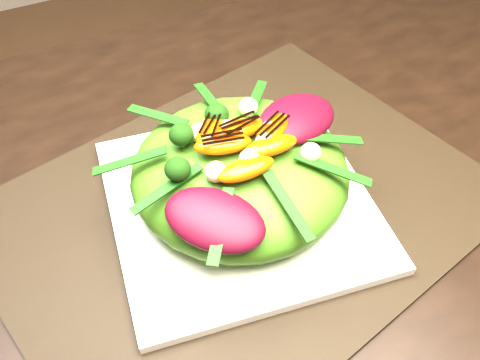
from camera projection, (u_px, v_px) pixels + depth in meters
name	position (u px, v px, depth m)	size (l,w,h in m)	color
dining_table	(420.00, 173.00, 0.71)	(1.60, 0.90, 0.75)	black
placemat	(240.00, 207.00, 0.64)	(0.54, 0.41, 0.00)	black
plate_base	(240.00, 203.00, 0.63)	(0.28, 0.28, 0.01)	white
salad_bowl	(240.00, 195.00, 0.62)	(0.25, 0.25, 0.02)	white
lettuce_mound	(240.00, 172.00, 0.60)	(0.23, 0.23, 0.08)	#447A16
radicchio_leaf	(297.00, 118.00, 0.59)	(0.10, 0.06, 0.02)	#3F0613
orange_segment	(212.00, 129.00, 0.57)	(0.06, 0.02, 0.02)	#E54703
broccoli_floret	(162.00, 147.00, 0.55)	(0.04, 0.04, 0.04)	black
macadamia_nut	(269.00, 148.00, 0.55)	(0.02, 0.02, 0.02)	#FAEFB0
balsamic_drizzle	(211.00, 123.00, 0.57)	(0.04, 0.00, 0.00)	black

